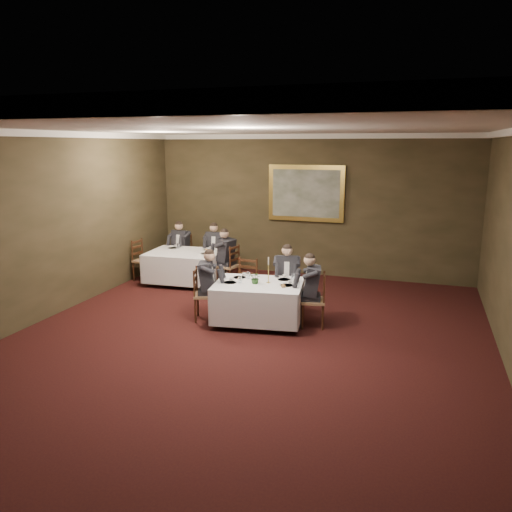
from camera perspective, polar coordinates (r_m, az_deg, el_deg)
The scene contains 26 objects.
ground at distance 8.32m, azimuth -1.73°, elevation -10.35°, with size 10.00×10.00×0.00m, color black.
ceiling at distance 7.67m, azimuth -1.91°, elevation 14.51°, with size 8.00×10.00×0.10m, color silver.
back_wall at distance 12.56m, azimuth 6.16°, elevation 5.71°, with size 8.00×0.10×3.50m, color #2F2A17.
left_wall at distance 9.91m, azimuth -24.08°, elevation 2.84°, with size 0.10×10.00×3.50m, color #2F2A17.
crown_molding at distance 7.66m, azimuth -1.91°, elevation 14.06°, with size 8.00×10.00×0.12m.
table_main at distance 9.24m, azimuth 0.28°, elevation -5.00°, with size 1.77×1.45×0.67m.
table_second at distance 11.98m, azimuth -8.12°, elevation -1.00°, with size 1.79×1.41×0.67m.
chair_main_backleft at distance 10.14m, azimuth -1.30°, elevation -4.37°, with size 0.47×0.45×1.00m.
chair_main_backright at distance 10.01m, azimuth 3.54°, elevation -4.61°, with size 0.51×0.50×1.00m.
diner_main_backright at distance 9.93m, azimuth 3.55°, elevation -3.38°, with size 0.49×0.55×1.35m.
chair_main_endleft at distance 9.51m, azimuth -5.79°, elevation -5.60°, with size 0.54×0.55×1.00m.
diner_main_endleft at distance 9.44m, azimuth -5.75°, elevation -4.28°, with size 0.58×0.53×1.35m.
chair_main_endright at distance 9.18m, azimuth 6.58°, elevation -6.29°, with size 0.50×0.52×1.00m.
diner_main_endright at distance 9.11m, azimuth 6.55°, elevation -4.93°, with size 0.55×0.49×1.35m.
chair_sec_backleft at distance 12.98m, azimuth -8.45°, elevation -0.70°, with size 0.48×0.46×1.00m.
diner_sec_backleft at distance 12.92m, azimuth -8.51°, elevation 0.27°, with size 0.45×0.52×1.35m.
chair_sec_backright at distance 12.65m, azimuth -4.64°, elevation -0.95°, with size 0.49×0.47×1.00m.
diner_sec_backright at distance 12.59m, azimuth -4.68°, elevation 0.04°, with size 0.45×0.52×1.35m.
chair_sec_endright at distance 11.65m, azimuth -3.20°, elevation -2.13°, with size 0.50×0.51×1.00m.
diner_sec_endright at distance 11.60m, azimuth -3.26°, elevation -1.03°, with size 0.55×0.48×1.35m.
chair_sec_endleft at distance 12.48m, azimuth -12.67°, elevation -1.42°, with size 0.47×0.49×1.00m.
centerpiece at distance 9.09m, azimuth -0.05°, elevation -2.45°, with size 0.21×0.19×0.24m, color #2D5926.
candlestick at distance 9.14m, azimuth 1.43°, elevation -1.96°, with size 0.07×0.07×0.50m.
place_setting_table_main at distance 9.55m, azimuth -1.56°, elevation -2.26°, with size 0.33×0.31×0.14m.
place_setting_table_second at distance 12.41m, azimuth -9.21°, elevation 1.07°, with size 0.33×0.31×0.14m.
painting at distance 12.48m, azimuth 5.74°, elevation 7.14°, with size 1.90×0.09×1.38m.
Camera 1 is at (2.67, -7.18, 3.25)m, focal length 35.00 mm.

